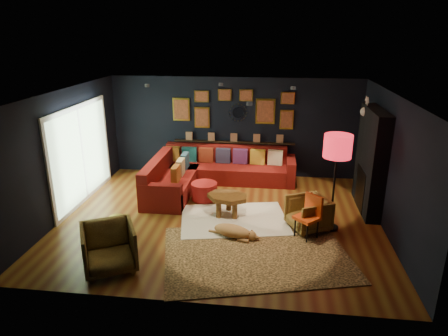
# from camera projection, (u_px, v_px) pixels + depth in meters

# --- Properties ---
(floor) EXTENTS (6.50, 6.50, 0.00)m
(floor) POSITION_uv_depth(u_px,v_px,m) (221.00, 218.00, 8.33)
(floor) COLOR brown
(floor) RESTS_ON ground
(room_walls) EXTENTS (6.50, 6.50, 6.50)m
(room_walls) POSITION_uv_depth(u_px,v_px,m) (220.00, 145.00, 7.81)
(room_walls) COLOR black
(room_walls) RESTS_ON ground
(sectional) EXTENTS (3.41, 2.69, 0.86)m
(sectional) POSITION_uv_depth(u_px,v_px,m) (206.00, 173.00, 10.00)
(sectional) COLOR maroon
(sectional) RESTS_ON ground
(ledge) EXTENTS (3.20, 0.12, 0.04)m
(ledge) POSITION_uv_depth(u_px,v_px,m) (234.00, 142.00, 10.55)
(ledge) COLOR black
(ledge) RESTS_ON room_walls
(gallery_wall) EXTENTS (3.15, 0.04, 1.02)m
(gallery_wall) POSITION_uv_depth(u_px,v_px,m) (234.00, 108.00, 10.29)
(gallery_wall) COLOR gold
(gallery_wall) RESTS_ON room_walls
(sunburst_mirror) EXTENTS (0.47, 0.16, 0.47)m
(sunburst_mirror) POSITION_uv_depth(u_px,v_px,m) (238.00, 113.00, 10.32)
(sunburst_mirror) COLOR silver
(sunburst_mirror) RESTS_ON room_walls
(fireplace) EXTENTS (0.31, 1.60, 2.20)m
(fireplace) POSITION_uv_depth(u_px,v_px,m) (370.00, 164.00, 8.48)
(fireplace) COLOR black
(fireplace) RESTS_ON ground
(deer_head) EXTENTS (0.50, 0.28, 0.45)m
(deer_head) POSITION_uv_depth(u_px,v_px,m) (373.00, 112.00, 8.61)
(deer_head) COLOR white
(deer_head) RESTS_ON fireplace
(sliding_door) EXTENTS (0.06, 2.80, 2.20)m
(sliding_door) POSITION_uv_depth(u_px,v_px,m) (82.00, 154.00, 8.91)
(sliding_door) COLOR white
(sliding_door) RESTS_ON ground
(ceiling_spots) EXTENTS (3.30, 2.50, 0.06)m
(ceiling_spots) POSITION_uv_depth(u_px,v_px,m) (225.00, 89.00, 8.25)
(ceiling_spots) COLOR black
(ceiling_spots) RESTS_ON room_walls
(shag_rug) EXTENTS (2.42, 1.96, 0.03)m
(shag_rug) POSITION_uv_depth(u_px,v_px,m) (234.00, 220.00, 8.25)
(shag_rug) COLOR silver
(shag_rug) RESTS_ON ground
(leopard_rug) EXTENTS (3.63, 2.98, 0.02)m
(leopard_rug) POSITION_uv_depth(u_px,v_px,m) (256.00, 253.00, 7.01)
(leopard_rug) COLOR tan
(leopard_rug) RESTS_ON ground
(coffee_table) EXTENTS (1.03, 0.86, 0.45)m
(coffee_table) POSITION_uv_depth(u_px,v_px,m) (228.00, 199.00, 8.33)
(coffee_table) COLOR brown
(coffee_table) RESTS_ON shag_rug
(pouf) EXTENTS (0.60, 0.60, 0.39)m
(pouf) POSITION_uv_depth(u_px,v_px,m) (204.00, 191.00, 9.16)
(pouf) COLOR #A31B1B
(pouf) RESTS_ON shag_rug
(armchair_left) EXTENTS (1.08, 1.06, 0.84)m
(armchair_left) POSITION_uv_depth(u_px,v_px,m) (109.00, 246.00, 6.46)
(armchair_left) COLOR gold
(armchair_left) RESTS_ON ground
(armchair_right) EXTENTS (0.90, 0.92, 0.72)m
(armchair_right) POSITION_uv_depth(u_px,v_px,m) (308.00, 212.00, 7.79)
(armchair_right) COLOR gold
(armchair_right) RESTS_ON ground
(gold_stool) EXTENTS (0.32, 0.32, 0.40)m
(gold_stool) POSITION_uv_depth(u_px,v_px,m) (117.00, 227.00, 7.55)
(gold_stool) COLOR gold
(gold_stool) RESTS_ON ground
(orange_chair) EXTENTS (0.56, 0.56, 0.84)m
(orange_chair) POSITION_uv_depth(u_px,v_px,m) (310.00, 213.00, 7.44)
(orange_chair) COLOR black
(orange_chair) RESTS_ON ground
(floor_lamp) EXTENTS (0.52, 0.52, 1.91)m
(floor_lamp) POSITION_uv_depth(u_px,v_px,m) (337.00, 150.00, 7.39)
(floor_lamp) COLOR black
(floor_lamp) RESTS_ON ground
(dog) EXTENTS (1.11, 0.79, 0.32)m
(dog) POSITION_uv_depth(u_px,v_px,m) (232.00, 229.00, 7.52)
(dog) COLOR #B77F4A
(dog) RESTS_ON leopard_rug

